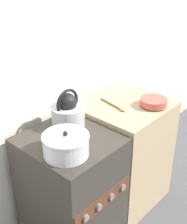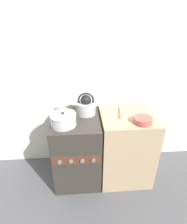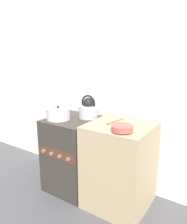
{
  "view_description": "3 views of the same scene",
  "coord_description": "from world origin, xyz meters",
  "px_view_note": "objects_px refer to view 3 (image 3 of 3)",
  "views": [
    {
      "loc": [
        -1.12,
        -0.92,
        1.91
      ],
      "look_at": [
        0.22,
        0.28,
        0.97
      ],
      "focal_mm": 50.0,
      "sensor_mm": 36.0,
      "label": 1
    },
    {
      "loc": [
        0.08,
        -1.39,
        1.83
      ],
      "look_at": [
        0.2,
        0.29,
        0.95
      ],
      "focal_mm": 28.0,
      "sensor_mm": 36.0,
      "label": 2
    },
    {
      "loc": [
        1.5,
        -1.55,
        1.54
      ],
      "look_at": [
        0.25,
        0.33,
        0.96
      ],
      "focal_mm": 35.0,
      "sensor_mm": 36.0,
      "label": 3
    }
  ],
  "objects_px": {
    "stove": "(74,153)",
    "cooking_pot": "(58,114)",
    "enamel_bowl": "(122,128)",
    "kettle": "(89,109)"
  },
  "relations": [
    {
      "from": "stove",
      "to": "cooking_pot",
      "type": "distance_m",
      "value": 0.52
    },
    {
      "from": "cooking_pot",
      "to": "enamel_bowl",
      "type": "bearing_deg",
      "value": -4.48
    },
    {
      "from": "kettle",
      "to": "enamel_bowl",
      "type": "bearing_deg",
      "value": -27.68
    },
    {
      "from": "stove",
      "to": "kettle",
      "type": "height_order",
      "value": "kettle"
    },
    {
      "from": "stove",
      "to": "cooking_pot",
      "type": "relative_size",
      "value": 3.15
    },
    {
      "from": "stove",
      "to": "cooking_pot",
      "type": "bearing_deg",
      "value": -139.1
    },
    {
      "from": "stove",
      "to": "kettle",
      "type": "relative_size",
      "value": 3.13
    },
    {
      "from": "stove",
      "to": "kettle",
      "type": "xyz_separation_m",
      "value": [
        0.12,
        0.13,
        0.52
      ]
    },
    {
      "from": "stove",
      "to": "enamel_bowl",
      "type": "relative_size",
      "value": 4.35
    },
    {
      "from": "kettle",
      "to": "enamel_bowl",
      "type": "distance_m",
      "value": 0.65
    }
  ]
}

